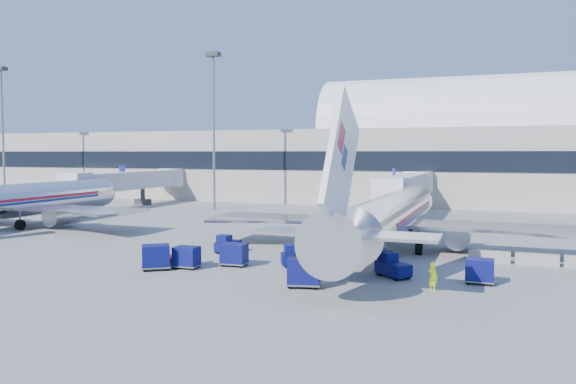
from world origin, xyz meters
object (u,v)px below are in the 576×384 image
at_px(cart_train_a, 234,254).
at_px(cart_open_red, 176,259).
at_px(tug_lead, 297,256).
at_px(jetbridge_mid, 134,181).
at_px(barrier_mid, 537,260).
at_px(cart_train_c, 156,257).
at_px(tug_right, 392,266).
at_px(cart_solo_near, 304,271).
at_px(ramp_worker, 433,276).
at_px(barrier_near, 489,257).
at_px(tug_left, 227,244).
at_px(cart_solo_far, 480,271).
at_px(cart_train_b, 187,257).
at_px(jetbridge_near, 407,186).
at_px(airliner_main, 389,216).
at_px(mast_west, 214,107).
at_px(mast_far_west, 2,114).
at_px(airliner_mid, 9,201).

distance_m(cart_train_a, cart_open_red, 4.35).
bearing_deg(tug_lead, jetbridge_mid, 110.21).
height_order(barrier_mid, cart_train_a, cart_train_a).
bearing_deg(cart_train_c, tug_right, -22.19).
bearing_deg(cart_solo_near, ramp_worker, -0.45).
xyz_separation_m(cart_train_c, ramp_worker, (19.04, 0.56, -0.07)).
distance_m(barrier_near, cart_train_a, 19.17).
bearing_deg(tug_lead, cart_train_c, 178.80).
distance_m(tug_left, cart_open_red, 6.18).
relative_size(cart_solo_far, ramp_worker, 1.04).
relative_size(tug_lead, tug_right, 1.05).
height_order(barrier_near, tug_lead, tug_lead).
distance_m(tug_lead, tug_right, 7.17).
xyz_separation_m(barrier_mid, cart_train_b, (-23.63, -9.77, 0.39)).
bearing_deg(cart_solo_near, cart_solo_far, 11.12).
distance_m(jetbridge_near, barrier_near, 30.82).
distance_m(barrier_mid, tug_lead, 17.63).
relative_size(jetbridge_mid, cart_solo_far, 15.13).
height_order(cart_train_a, cart_train_c, cart_train_c).
distance_m(tug_lead, ramp_worker, 10.79).
distance_m(jetbridge_mid, tug_lead, 52.87).
height_order(jetbridge_near, cart_solo_far, jetbridge_near).
height_order(airliner_main, ramp_worker, airliner_main).
height_order(jetbridge_mid, cart_train_b, jetbridge_mid).
relative_size(cart_train_a, cart_train_b, 1.08).
height_order(tug_lead, cart_train_b, tug_lead).
bearing_deg(tug_lead, cart_solo_far, -32.67).
distance_m(airliner_main, jetbridge_near, 26.43).
distance_m(tug_lead, cart_solo_far, 12.67).
bearing_deg(tug_left, tug_lead, -105.33).
height_order(airliner_main, mast_west, mast_west).
bearing_deg(mast_west, mast_far_west, 180.00).
relative_size(mast_west, cart_train_b, 12.37).
height_order(cart_train_c, cart_open_red, cart_train_c).
xyz_separation_m(airliner_mid, mast_west, (12.00, 25.49, 11.87)).
bearing_deg(mast_far_west, cart_open_red, -33.39).
relative_size(mast_far_west, cart_train_c, 8.98).
bearing_deg(barrier_near, cart_train_c, -153.65).
bearing_deg(cart_train_a, cart_train_c, -150.06).
xyz_separation_m(mast_far_west, mast_west, (40.00, 0.00, 0.00)).
relative_size(airliner_main, jetbridge_mid, 1.35).
bearing_deg(jetbridge_mid, mast_west, -3.21).
bearing_deg(cart_train_a, barrier_mid, 16.48).
relative_size(barrier_mid, ramp_worker, 1.71).
bearing_deg(mast_far_west, cart_train_b, -33.22).
xyz_separation_m(barrier_near, cart_open_red, (-21.62, -9.16, 0.02)).
xyz_separation_m(jetbridge_near, barrier_near, (10.40, -28.81, -3.48)).
bearing_deg(tug_left, cart_solo_near, -123.70).
height_order(airliner_main, cart_train_a, airliner_main).
bearing_deg(airliner_main, barrier_near, -17.39).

